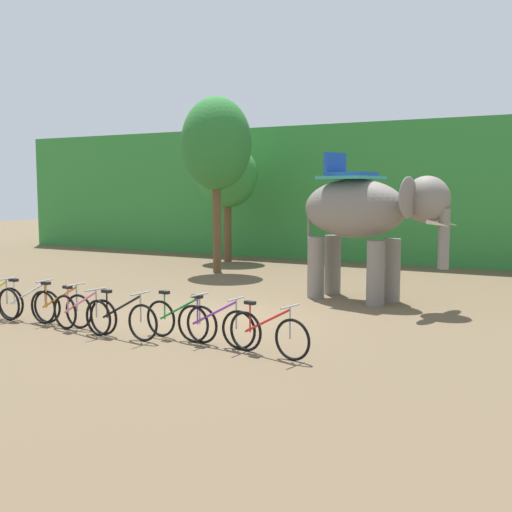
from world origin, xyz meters
name	(u,v)px	position (x,y,z in m)	size (l,w,h in m)	color
ground_plane	(217,317)	(0.00, 0.00, 0.00)	(80.00, 80.00, 0.00)	brown
foliage_hedge	(398,193)	(0.00, 14.65, 2.70)	(36.00, 6.00, 5.39)	#338438
tree_right	(227,176)	(-5.37, 9.55, 3.35)	(2.36, 2.36, 4.64)	brown
tree_far_left	(216,145)	(-4.01, 6.53, 4.34)	(2.38, 2.38, 5.94)	brown
elephant	(365,215)	(2.24, 3.50, 2.20)	(4.25, 2.49, 3.78)	slate
bike_white	(29,304)	(-3.34, -2.28, 0.39)	(1.71, 0.52, 0.92)	black
bike_orange	(61,308)	(-2.38, -2.31, 0.39)	(1.71, 0.52, 0.92)	black
bike_pink	(81,313)	(-1.58, -2.55, 0.39)	(1.70, 0.52, 0.92)	black
bike_black	(123,318)	(-0.53, -2.55, 0.39)	(1.71, 0.52, 0.92)	black
bike_green	(181,320)	(0.53, -2.14, 0.39)	(1.71, 0.52, 0.92)	black
bike_purple	(215,325)	(1.34, -2.22, 0.39)	(1.71, 0.52, 0.92)	black
bike_red	(268,334)	(2.50, -2.38, 0.39)	(1.69, 0.52, 0.92)	black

